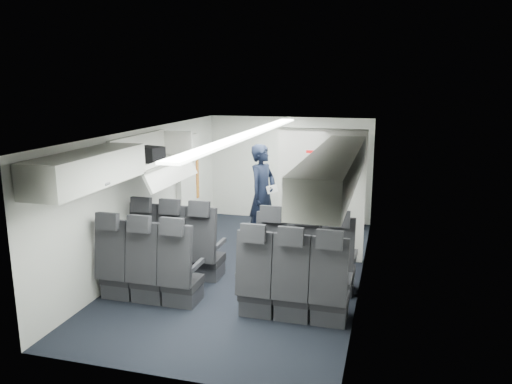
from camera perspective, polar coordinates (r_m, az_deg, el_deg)
The scene contains 13 objects.
cabin_shell at distance 7.53m, azimuth -0.81°, elevation -0.84°, with size 3.41×6.01×2.16m.
seat_row_front at distance 7.25m, azimuth -1.97°, elevation -7.34°, with size 3.33×0.56×1.24m.
seat_row_mid at distance 6.45m, azimuth -4.39°, elevation -9.97°, with size 3.33×0.56×1.24m.
overhead_bin_left_rear at distance 6.18m, azimuth -18.76°, elevation 2.46°, with size 0.53×1.80×0.40m.
overhead_bin_left_front_open at distance 7.71m, azimuth -11.73°, elevation 3.86°, with size 0.64×1.70×0.72m.
overhead_bin_right_rear at distance 5.17m, azimuth 7.93°, elevation 1.14°, with size 0.53×1.80×0.40m.
overhead_bin_right_front at distance 6.89m, azimuth 9.87°, elevation 3.94°, with size 0.53×1.70×0.40m.
bulkhead_partition at distance 8.11m, azimuth 7.45°, elevation -0.32°, with size 1.40×0.15×2.13m.
galley_unit at distance 10.00m, azimuth 8.81°, elevation 1.38°, with size 0.85×0.52×1.90m.
boarding_door at distance 9.53m, azimuth -7.69°, elevation 0.90°, with size 0.12×1.27×1.86m.
flight_attendant at distance 8.92m, azimuth 0.74°, elevation -0.22°, with size 0.65×0.43×1.78m, color black.
carry_on_bag at distance 7.63m, azimuth -12.02°, elevation 4.23°, with size 0.39×0.27×0.23m, color black.
papers at distance 8.80m, azimuth 1.86°, elevation 0.33°, with size 0.19×0.02×0.13m, color white.
Camera 1 is at (2.04, -7.03, 2.89)m, focal length 35.00 mm.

